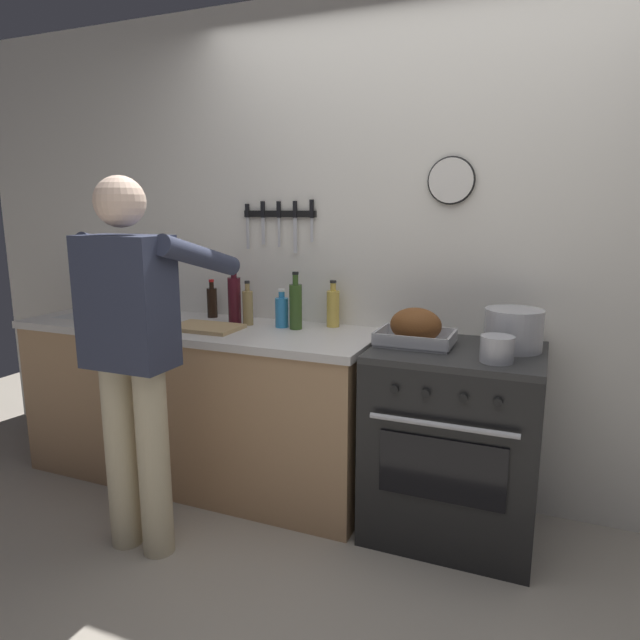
# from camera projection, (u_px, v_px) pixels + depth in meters

# --- Properties ---
(wall_back) EXTENTS (6.00, 0.13, 2.60)m
(wall_back) POSITION_uv_depth(u_px,v_px,m) (430.00, 253.00, 2.87)
(wall_back) COLOR white
(wall_back) RESTS_ON ground
(counter_block) EXTENTS (2.03, 0.65, 0.90)m
(counter_block) POSITION_uv_depth(u_px,v_px,m) (198.00, 401.00, 3.17)
(counter_block) COLOR tan
(counter_block) RESTS_ON ground
(stove) EXTENTS (0.76, 0.67, 0.90)m
(stove) POSITION_uv_depth(u_px,v_px,m) (453.00, 442.00, 2.63)
(stove) COLOR black
(stove) RESTS_ON ground
(person_cook) EXTENTS (0.51, 0.63, 1.66)m
(person_cook) POSITION_uv_depth(u_px,v_px,m) (133.00, 344.00, 2.41)
(person_cook) COLOR #C6B793
(person_cook) RESTS_ON ground
(roasting_pan) EXTENTS (0.35, 0.26, 0.18)m
(roasting_pan) POSITION_uv_depth(u_px,v_px,m) (416.00, 328.00, 2.61)
(roasting_pan) COLOR #B7B7BC
(roasting_pan) RESTS_ON stove
(stock_pot) EXTENTS (0.26, 0.26, 0.19)m
(stock_pot) POSITION_uv_depth(u_px,v_px,m) (513.00, 330.00, 2.51)
(stock_pot) COLOR #B7B7BC
(stock_pot) RESTS_ON stove
(saucepan) EXTENTS (0.14, 0.14, 0.11)m
(saucepan) POSITION_uv_depth(u_px,v_px,m) (497.00, 349.00, 2.32)
(saucepan) COLOR #B7B7BC
(saucepan) RESTS_ON stove
(cutting_board) EXTENTS (0.36, 0.24, 0.02)m
(cutting_board) POSITION_uv_depth(u_px,v_px,m) (206.00, 327.00, 2.95)
(cutting_board) COLOR tan
(cutting_board) RESTS_ON counter_block
(bottle_olive_oil) EXTENTS (0.07, 0.07, 0.30)m
(bottle_olive_oil) POSITION_uv_depth(u_px,v_px,m) (296.00, 305.00, 2.94)
(bottle_olive_oil) COLOR #385623
(bottle_olive_oil) RESTS_ON counter_block
(bottle_soy_sauce) EXTENTS (0.06, 0.06, 0.22)m
(bottle_soy_sauce) POSITION_uv_depth(u_px,v_px,m) (212.00, 302.00, 3.26)
(bottle_soy_sauce) COLOR black
(bottle_soy_sauce) RESTS_ON counter_block
(bottle_wine_red) EXTENTS (0.07, 0.07, 0.32)m
(bottle_wine_red) POSITION_uv_depth(u_px,v_px,m) (234.00, 299.00, 3.09)
(bottle_wine_red) COLOR #47141E
(bottle_wine_red) RESTS_ON counter_block
(bottle_dish_soap) EXTENTS (0.07, 0.07, 0.21)m
(bottle_dish_soap) POSITION_uv_depth(u_px,v_px,m) (282.00, 311.00, 2.99)
(bottle_dish_soap) COLOR #338CCC
(bottle_dish_soap) RESTS_ON counter_block
(bottle_vinegar) EXTENTS (0.06, 0.06, 0.24)m
(bottle_vinegar) POSITION_uv_depth(u_px,v_px,m) (248.00, 307.00, 3.05)
(bottle_vinegar) COLOR #997F4C
(bottle_vinegar) RESTS_ON counter_block
(bottle_cooking_oil) EXTENTS (0.07, 0.07, 0.25)m
(bottle_cooking_oil) POSITION_uv_depth(u_px,v_px,m) (333.00, 307.00, 3.00)
(bottle_cooking_oil) COLOR gold
(bottle_cooking_oil) RESTS_ON counter_block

